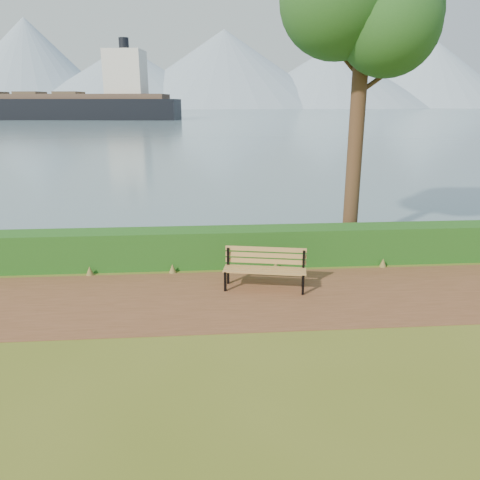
{
  "coord_description": "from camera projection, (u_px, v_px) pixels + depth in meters",
  "views": [
    {
      "loc": [
        -0.27,
        -9.44,
        4.24
      ],
      "look_at": [
        0.58,
        1.2,
        1.1
      ],
      "focal_mm": 35.0,
      "sensor_mm": 36.0,
      "label": 1
    }
  ],
  "objects": [
    {
      "name": "mountains",
      "position": [
        190.0,
        73.0,
        389.99
      ],
      "size": [
        585.0,
        190.0,
        70.0
      ],
      "color": "#7F95A9",
      "rests_on": "ground"
    },
    {
      "name": "cargo_ship",
      "position": [
        50.0,
        107.0,
        120.5
      ],
      "size": [
        72.13,
        20.26,
        21.64
      ],
      "rotation": [
        0.0,
        0.0,
        -0.13
      ],
      "color": "black",
      "rests_on": "ground"
    },
    {
      "name": "hedge",
      "position": [
        214.0,
        247.0,
        12.59
      ],
      "size": [
        32.0,
        0.85,
        1.0
      ],
      "primitive_type": "cube",
      "color": "#164614",
      "rests_on": "ground"
    },
    {
      "name": "path",
      "position": [
        217.0,
        298.0,
        10.53
      ],
      "size": [
        40.0,
        3.4,
        0.01
      ],
      "primitive_type": "cube",
      "color": "brown",
      "rests_on": "ground"
    },
    {
      "name": "bench",
      "position": [
        265.0,
        266.0,
        11.0
      ],
      "size": [
        2.0,
        0.94,
        0.96
      ],
      "rotation": [
        0.0,
        0.0,
        -0.2
      ],
      "color": "black",
      "rests_on": "ground"
    },
    {
      "name": "ground",
      "position": [
        218.0,
        304.0,
        10.24
      ],
      "size": [
        140.0,
        140.0,
        0.0
      ],
      "primitive_type": "plane",
      "color": "#525E1B",
      "rests_on": "ground"
    },
    {
      "name": "water",
      "position": [
        202.0,
        111.0,
        258.86
      ],
      "size": [
        700.0,
        510.0,
        0.0
      ],
      "primitive_type": "cube",
      "color": "#45606F",
      "rests_on": "ground"
    }
  ]
}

